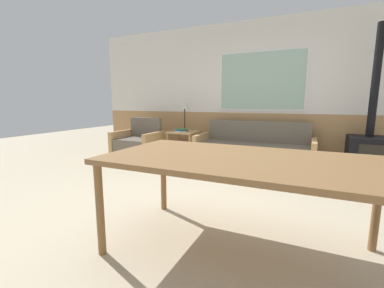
% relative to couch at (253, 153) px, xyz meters
% --- Properties ---
extents(ground_plane, '(16.00, 16.00, 0.00)m').
position_rel_couch_xyz_m(ground_plane, '(-0.09, -2.07, -0.25)').
color(ground_plane, beige).
extents(wall_back, '(7.20, 0.09, 2.70)m').
position_rel_couch_xyz_m(wall_back, '(-0.08, 0.56, 1.11)').
color(wall_back, tan).
rests_on(wall_back, ground_plane).
extents(couch, '(2.06, 0.79, 0.81)m').
position_rel_couch_xyz_m(couch, '(0.00, 0.00, 0.00)').
color(couch, tan).
rests_on(couch, ground_plane).
extents(armchair, '(0.89, 0.73, 0.83)m').
position_rel_couch_xyz_m(armchair, '(-2.26, -0.36, 0.01)').
color(armchair, tan).
rests_on(armchair, ground_plane).
extents(side_table, '(0.56, 0.56, 0.57)m').
position_rel_couch_xyz_m(side_table, '(-1.43, 0.06, 0.23)').
color(side_table, tan).
rests_on(side_table, ground_plane).
extents(table_lamp, '(0.21, 0.21, 0.61)m').
position_rel_couch_xyz_m(table_lamp, '(-1.45, 0.16, 0.82)').
color(table_lamp, black).
rests_on(table_lamp, side_table).
extents(book_stack, '(0.22, 0.19, 0.06)m').
position_rel_couch_xyz_m(book_stack, '(-1.44, -0.03, 0.35)').
color(book_stack, white).
rests_on(book_stack, side_table).
extents(dining_table, '(2.04, 1.05, 0.76)m').
position_rel_couch_xyz_m(dining_table, '(0.46, -2.75, 0.45)').
color(dining_table, olive).
rests_on(dining_table, ground_plane).
extents(wood_stove, '(0.58, 0.55, 2.30)m').
position_rel_couch_xyz_m(wood_stove, '(1.75, 0.05, 0.24)').
color(wood_stove, black).
rests_on(wood_stove, ground_plane).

